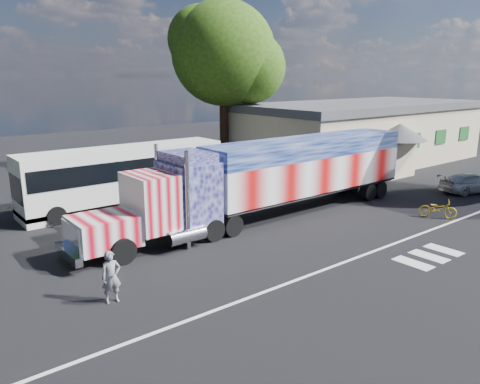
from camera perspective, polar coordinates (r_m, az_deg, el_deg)
ground at (r=21.18m, az=5.09°, el=-6.54°), size 100.00×100.00×0.00m
lane_markings at (r=20.12m, az=16.18°, el=-8.18°), size 30.00×2.67×0.01m
semi_truck at (r=24.88m, az=4.27°, el=1.97°), size 20.42×3.23×4.35m
coach_bus at (r=27.88m, az=-13.79°, el=1.95°), size 11.84×2.76×3.45m
hall_building at (r=42.31m, az=14.78°, el=7.03°), size 22.40×12.80×5.20m
parked_car at (r=33.97m, az=26.25°, el=1.01°), size 4.64×2.92×1.25m
woman at (r=16.38m, az=-15.43°, el=-9.95°), size 0.71×0.51×1.80m
bicycle at (r=27.15m, az=22.98°, el=-1.89°), size 1.57×1.96×1.00m
tree_ne_a at (r=37.43m, az=-1.80°, el=16.43°), size 8.38×7.98×13.07m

